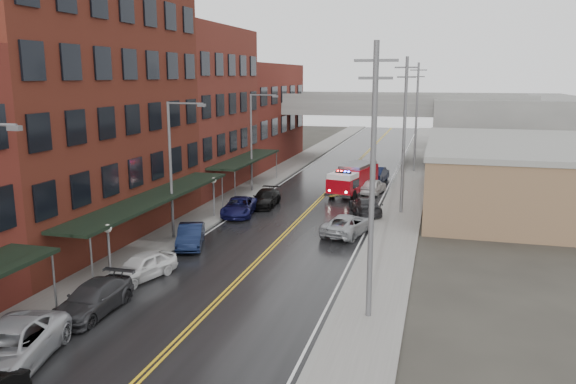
# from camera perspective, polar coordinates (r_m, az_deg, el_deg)

# --- Properties ---
(road) EXTENTS (11.00, 160.00, 0.02)m
(road) POSITION_cam_1_polar(r_m,az_deg,el_deg) (41.05, 0.80, -3.21)
(road) COLOR black
(road) RESTS_ON ground
(sidewalk_left) EXTENTS (3.00, 160.00, 0.15)m
(sidewalk_left) POSITION_cam_1_polar(r_m,az_deg,el_deg) (43.37, -8.59, -2.44)
(sidewalk_left) COLOR slate
(sidewalk_left) RESTS_ON ground
(sidewalk_right) EXTENTS (3.00, 160.00, 0.15)m
(sidewalk_right) POSITION_cam_1_polar(r_m,az_deg,el_deg) (39.91, 11.02, -3.78)
(sidewalk_right) COLOR slate
(sidewalk_right) RESTS_ON ground
(curb_left) EXTENTS (0.30, 160.00, 0.15)m
(curb_left) POSITION_cam_1_polar(r_m,az_deg,el_deg) (42.75, -6.56, -2.60)
(curb_left) COLOR gray
(curb_left) RESTS_ON ground
(curb_right) EXTENTS (0.30, 160.00, 0.15)m
(curb_right) POSITION_cam_1_polar(r_m,az_deg,el_deg) (40.05, 8.66, -3.64)
(curb_right) COLOR gray
(curb_right) RESTS_ON ground
(brick_building_b) EXTENTS (9.00, 20.00, 18.00)m
(brick_building_b) POSITION_cam_1_polar(r_m,az_deg,el_deg) (39.07, -21.41, 8.60)
(brick_building_b) COLOR #602919
(brick_building_b) RESTS_ON ground
(brick_building_c) EXTENTS (9.00, 15.00, 15.00)m
(brick_building_c) POSITION_cam_1_polar(r_m,az_deg,el_deg) (54.22, -10.20, 8.27)
(brick_building_c) COLOR maroon
(brick_building_c) RESTS_ON ground
(brick_building_far) EXTENTS (9.00, 20.00, 12.00)m
(brick_building_far) POSITION_cam_1_polar(r_m,az_deg,el_deg) (70.49, -4.02, 7.96)
(brick_building_far) COLOR maroon
(brick_building_far) RESTS_ON ground
(tan_building) EXTENTS (14.00, 22.00, 5.00)m
(tan_building) POSITION_cam_1_polar(r_m,az_deg,el_deg) (49.46, 22.14, 1.44)
(tan_building) COLOR #8B6A4B
(tan_building) RESTS_ON ground
(right_far_block) EXTENTS (18.00, 30.00, 8.00)m
(right_far_block) POSITION_cam_1_polar(r_m,az_deg,el_deg) (79.11, 21.21, 6.16)
(right_far_block) COLOR slate
(right_far_block) RESTS_ON ground
(awning_1) EXTENTS (2.60, 18.00, 3.09)m
(awning_1) POSITION_cam_1_polar(r_m,az_deg,el_deg) (36.69, -13.39, -0.56)
(awning_1) COLOR black
(awning_1) RESTS_ON ground
(awning_2) EXTENTS (2.60, 13.00, 3.09)m
(awning_2) POSITION_cam_1_polar(r_m,az_deg,el_deg) (52.46, -4.26, 3.35)
(awning_2) COLOR black
(awning_2) RESTS_ON ground
(globe_lamp_1) EXTENTS (0.44, 0.44, 3.12)m
(globe_lamp_1) POSITION_cam_1_polar(r_m,az_deg,el_deg) (30.49, -17.79, -4.61)
(globe_lamp_1) COLOR #59595B
(globe_lamp_1) RESTS_ON ground
(globe_lamp_2) EXTENTS (0.44, 0.44, 3.12)m
(globe_lamp_2) POSITION_cam_1_polar(r_m,az_deg,el_deg) (42.53, -7.57, 0.40)
(globe_lamp_2) COLOR #59595B
(globe_lamp_2) RESTS_ON ground
(street_lamp_1) EXTENTS (2.64, 0.22, 9.00)m
(street_lamp_1) POSITION_cam_1_polar(r_m,az_deg,el_deg) (36.74, -11.52, 3.03)
(street_lamp_1) COLOR #59595B
(street_lamp_1) RESTS_ON ground
(street_lamp_2) EXTENTS (2.64, 0.22, 9.00)m
(street_lamp_2) POSITION_cam_1_polar(r_m,az_deg,el_deg) (51.41, -3.49, 5.67)
(street_lamp_2) COLOR #59595B
(street_lamp_2) RESTS_ON ground
(utility_pole_0) EXTENTS (1.80, 0.24, 12.00)m
(utility_pole_0) POSITION_cam_1_polar(r_m,az_deg,el_deg) (23.95, 8.58, 1.29)
(utility_pole_0) COLOR #59595B
(utility_pole_0) RESTS_ON ground
(utility_pole_1) EXTENTS (1.80, 0.24, 12.00)m
(utility_pole_1) POSITION_cam_1_polar(r_m,az_deg,el_deg) (43.71, 11.72, 5.85)
(utility_pole_1) COLOR #59595B
(utility_pole_1) RESTS_ON ground
(utility_pole_2) EXTENTS (1.80, 0.24, 12.00)m
(utility_pole_2) POSITION_cam_1_polar(r_m,az_deg,el_deg) (63.61, 12.91, 7.57)
(utility_pole_2) COLOR #59595B
(utility_pole_2) RESTS_ON ground
(overpass) EXTENTS (40.00, 10.00, 7.50)m
(overpass) POSITION_cam_1_polar(r_m,az_deg,el_deg) (71.25, 7.32, 7.92)
(overpass) COLOR slate
(overpass) RESTS_ON ground
(fire_truck) EXTENTS (4.11, 7.56, 2.64)m
(fire_truck) POSITION_cam_1_polar(r_m,az_deg,el_deg) (51.48, 6.63, 1.39)
(fire_truck) COLOR maroon
(fire_truck) RESTS_ON ground
(parked_car_left_2) EXTENTS (3.96, 6.32, 1.63)m
(parked_car_left_2) POSITION_cam_1_polar(r_m,az_deg,el_deg) (23.59, -26.68, -14.08)
(parked_car_left_2) COLOR #A4A6AC
(parked_car_left_2) RESTS_ON ground
(parked_car_left_3) EXTENTS (1.98, 4.79, 1.39)m
(parked_car_left_3) POSITION_cam_1_polar(r_m,az_deg,el_deg) (27.33, -19.19, -10.19)
(parked_car_left_3) COLOR #2B2B2E
(parked_car_left_3) RESTS_ON ground
(parked_car_left_4) EXTENTS (2.79, 4.41, 1.40)m
(parked_car_left_4) POSITION_cam_1_polar(r_m,az_deg,el_deg) (30.90, -14.60, -7.34)
(parked_car_left_4) COLOR silver
(parked_car_left_4) RESTS_ON ground
(parked_car_left_5) EXTENTS (2.82, 4.52, 1.41)m
(parked_car_left_5) POSITION_cam_1_polar(r_m,az_deg,el_deg) (35.96, -9.87, -4.41)
(parked_car_left_5) COLOR black
(parked_car_left_5) RESTS_ON ground
(parked_car_left_6) EXTENTS (2.98, 5.17, 1.36)m
(parked_car_left_6) POSITION_cam_1_polar(r_m,az_deg,el_deg) (43.48, -4.97, -1.50)
(parked_car_left_6) COLOR #111241
(parked_car_left_6) RESTS_ON ground
(parked_car_left_7) EXTENTS (2.09, 4.70, 1.34)m
(parked_car_left_7) POSITION_cam_1_polar(r_m,az_deg,el_deg) (46.41, -2.31, -0.63)
(parked_car_left_7) COLOR black
(parked_car_left_7) RESTS_ON ground
(parked_car_right_0) EXTENTS (3.42, 5.41, 1.39)m
(parked_car_right_0) POSITION_cam_1_polar(r_m,az_deg,el_deg) (38.36, 6.11, -3.29)
(parked_car_right_0) COLOR #95979C
(parked_car_right_0) RESTS_ON ground
(parked_car_right_1) EXTENTS (3.41, 5.18, 1.40)m
(parked_car_right_1) POSITION_cam_1_polar(r_m,az_deg,el_deg) (44.07, 7.87, -1.36)
(parked_car_right_1) COLOR #262528
(parked_car_right_1) RESTS_ON ground
(parked_car_right_2) EXTENTS (2.25, 4.31, 1.40)m
(parked_car_right_2) POSITION_cam_1_polar(r_m,az_deg,el_deg) (51.89, 8.68, 0.60)
(parked_car_right_2) COLOR silver
(parked_car_right_2) RESTS_ON ground
(parked_car_right_3) EXTENTS (2.22, 5.20, 1.67)m
(parked_car_right_3) POSITION_cam_1_polar(r_m,az_deg,el_deg) (57.37, 8.97, 1.79)
(parked_car_right_3) COLOR black
(parked_car_right_3) RESTS_ON ground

